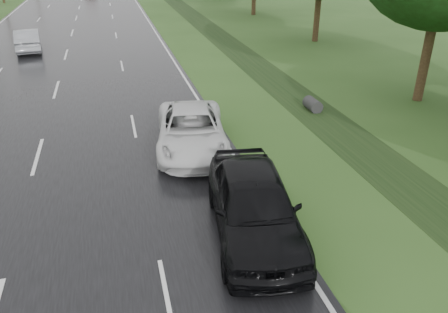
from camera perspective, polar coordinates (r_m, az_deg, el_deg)
name	(u,v)px	position (r m, az deg, el deg)	size (l,w,h in m)	color
road	(78,11)	(52.63, -18.50, 17.55)	(14.00, 180.00, 0.04)	black
edge_stripe_east	(141,9)	(52.68, -10.82, 18.41)	(0.12, 180.00, 0.01)	silver
edge_stripe_west	(12,13)	(53.42, -25.99, 16.46)	(0.12, 180.00, 0.01)	silver
center_line	(78,11)	(52.62, -18.50, 17.57)	(0.12, 180.00, 0.01)	silver
drainage_ditch	(253,63)	(28.04, 3.81, 12.12)	(2.20, 120.00, 0.56)	black
white_pickup	(191,130)	(15.79, -4.28, 3.46)	(2.41, 5.23, 1.45)	silver
dark_sedan	(254,204)	(11.09, 3.95, -6.24)	(2.08, 5.17, 1.76)	black
silver_sedan	(28,40)	(33.83, -24.25, 13.69)	(1.56, 4.49, 1.48)	#979A9F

